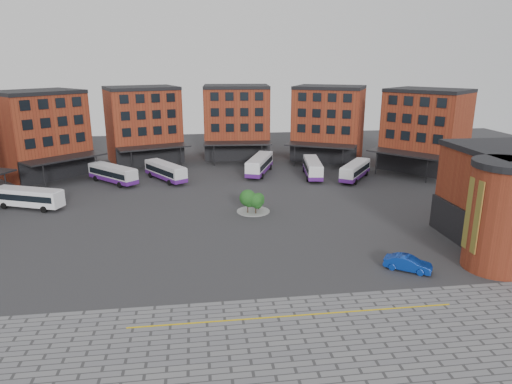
{
  "coord_description": "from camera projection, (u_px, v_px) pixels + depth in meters",
  "views": [
    {
      "loc": [
        -5.31,
        -45.15,
        19.44
      ],
      "look_at": [
        1.78,
        7.61,
        4.0
      ],
      "focal_mm": 32.0,
      "sensor_mm": 36.0,
      "label": 1
    }
  ],
  "objects": [
    {
      "name": "bus_f",
      "position": [
        355.0,
        170.0,
        76.81
      ],
      "size": [
        7.85,
        9.54,
        2.85
      ],
      "rotation": [
        0.0,
        0.0,
        -0.63
      ],
      "color": "silver",
      "rests_on": "ground"
    },
    {
      "name": "blue_car",
      "position": [
        408.0,
        263.0,
        43.61
      ],
      "size": [
        4.51,
        3.77,
        1.46
      ],
      "primitive_type": "imported",
      "rotation": [
        0.0,
        0.0,
        0.97
      ],
      "color": "#0B2E94",
      "rests_on": "ground"
    },
    {
      "name": "yellow_line",
      "position": [
        295.0,
        316.0,
        35.99
      ],
      "size": [
        26.0,
        0.15,
        0.02
      ],
      "primitive_type": "cube",
      "color": "gold",
      "rests_on": "paving_zone"
    },
    {
      "name": "paving_zone",
      "position": [
        323.0,
        384.0,
        28.38
      ],
      "size": [
        50.0,
        22.0,
        0.02
      ],
      "primitive_type": "cube",
      "color": "slate",
      "rests_on": "ground"
    },
    {
      "name": "bus_c",
      "position": [
        165.0,
        171.0,
        76.14
      ],
      "size": [
        7.49,
        10.04,
        2.91
      ],
      "rotation": [
        0.0,
        0.0,
        0.56
      ],
      "color": "silver",
      "rests_on": "ground"
    },
    {
      "name": "main_building",
      "position": [
        198.0,
        130.0,
        82.86
      ],
      "size": [
        94.14,
        42.48,
        14.6
      ],
      "color": "maroon",
      "rests_on": "ground"
    },
    {
      "name": "tree_island",
      "position": [
        253.0,
        201.0,
        59.78
      ],
      "size": [
        4.4,
        4.4,
        3.22
      ],
      "color": "gray",
      "rests_on": "ground"
    },
    {
      "name": "bus_e",
      "position": [
        313.0,
        168.0,
        78.51
      ],
      "size": [
        3.86,
        10.68,
        2.94
      ],
      "rotation": [
        0.0,
        0.0,
        -0.14
      ],
      "color": "white",
      "rests_on": "ground"
    },
    {
      "name": "bus_a",
      "position": [
        28.0,
        197.0,
        61.68
      ],
      "size": [
        9.96,
        5.77,
        2.78
      ],
      "rotation": [
        0.0,
        0.0,
        1.19
      ],
      "color": "white",
      "rests_on": "ground"
    },
    {
      "name": "ground",
      "position": [
        249.0,
        248.0,
        49.07
      ],
      "size": [
        160.0,
        160.0,
        0.0
      ],
      "primitive_type": "plane",
      "color": "#28282B",
      "rests_on": "ground"
    },
    {
      "name": "bus_d",
      "position": [
        260.0,
        165.0,
        80.45
      ],
      "size": [
        6.35,
        11.3,
        3.13
      ],
      "rotation": [
        0.0,
        0.0,
        -0.36
      ],
      "color": "white",
      "rests_on": "ground"
    },
    {
      "name": "bus_b",
      "position": [
        113.0,
        174.0,
        74.46
      ],
      "size": [
        8.9,
        9.05,
        2.91
      ],
      "rotation": [
        0.0,
        0.0,
        0.77
      ],
      "color": "silver",
      "rests_on": "ground"
    }
  ]
}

